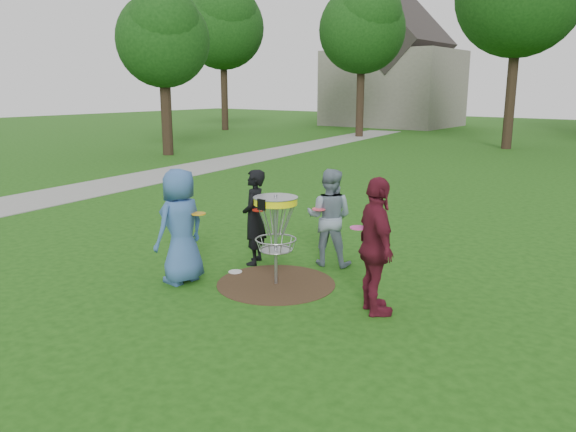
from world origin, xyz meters
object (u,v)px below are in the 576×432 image
Objects in this scene: player_blue at (181,226)px; player_grey at (329,217)px; player_black at (254,217)px; disc_golf_basket at (276,218)px; player_maroon at (376,247)px.

player_blue is 1.08× the size of player_grey.
player_black is 1.16× the size of disc_golf_basket.
player_grey reaches higher than disc_golf_basket.
disc_golf_basket is at bearing 40.64° from player_maroon.
player_black is 1.11m from disc_golf_basket.
player_black is 1.25m from player_grey.
disc_golf_basket is (-1.73, 0.09, 0.11)m from player_maroon.
disc_golf_basket is at bearing 125.12° from player_blue.
player_blue is 1.40m from player_black.
player_blue is 1.09× the size of player_black.
player_black reaches higher than disc_golf_basket.
player_blue is 1.27× the size of disc_golf_basket.
player_blue is 0.96× the size of player_maroon.
disc_golf_basket is at bearing 67.03° from player_grey.
player_grey is (1.02, 0.72, 0.01)m from player_black.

